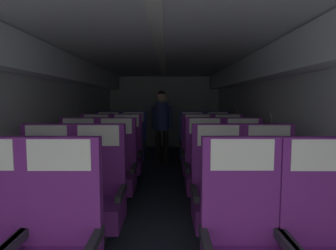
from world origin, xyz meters
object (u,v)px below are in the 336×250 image
at_px(seat_b_right_aisle, 269,195).
at_px(seat_b_right_window, 217,195).
at_px(seat_b_left_window, 43,195).
at_px(seat_d_right_window, 196,155).
at_px(seat_b_left_aisle, 96,195).
at_px(seat_c_right_aisle, 242,170).
at_px(flight_attendant, 161,120).
at_px(seat_c_left_aisle, 115,170).
at_px(seat_d_left_window, 94,155).
at_px(seat_e_right_aisle, 217,146).
at_px(seat_d_left_aisle, 125,155).
at_px(seat_e_right_window, 191,146).
at_px(seat_a_right_window, 242,246).
at_px(seat_c_right_window, 204,170).
at_px(seat_a_right_aisle, 324,247).
at_px(seat_a_left_aisle, 56,247).
at_px(seat_e_left_window, 107,146).
at_px(seat_e_left_aisle, 132,146).
at_px(seat_c_left_window, 76,170).
at_px(seat_d_right_aisle, 227,155).

relative_size(seat_b_right_aisle, seat_b_right_window, 1.00).
relative_size(seat_b_left_window, seat_d_right_window, 1.00).
height_order(seat_b_left_window, seat_b_left_aisle, same).
bearing_deg(seat_c_right_aisle, seat_d_right_window, 117.29).
bearing_deg(flight_attendant, seat_d_right_window, -81.83).
xyz_separation_m(seat_b_left_window, seat_c_right_aisle, (2.15, 0.94, 0.00)).
xyz_separation_m(seat_c_left_aisle, seat_c_right_aisle, (1.65, -0.01, 0.00)).
relative_size(seat_d_left_window, seat_e_right_aisle, 1.00).
height_order(seat_d_left_aisle, seat_e_right_window, same).
relative_size(seat_a_right_window, seat_b_left_aisle, 1.00).
bearing_deg(seat_b_left_window, seat_a_right_window, -29.63).
bearing_deg(seat_d_left_window, seat_a_right_window, -59.73).
relative_size(seat_c_right_window, seat_e_right_aisle, 1.00).
distance_m(seat_a_right_window, seat_e_right_window, 3.76).
relative_size(seat_c_left_aisle, seat_d_left_window, 1.00).
distance_m(seat_c_left_aisle, flight_attendant, 2.37).
bearing_deg(seat_d_left_window, flight_attendant, 51.63).
distance_m(seat_b_left_window, seat_e_right_aisle, 3.55).
xyz_separation_m(seat_a_right_aisle, seat_b_left_window, (-2.14, 0.95, 0.00)).
xyz_separation_m(seat_a_left_aisle, seat_e_left_window, (-0.50, 3.78, 0.00)).
bearing_deg(seat_e_right_aisle, seat_b_left_aisle, -120.29).
height_order(seat_e_left_window, seat_e_left_aisle, same).
distance_m(seat_d_right_window, seat_e_left_window, 1.92).
distance_m(seat_d_right_window, seat_e_left_aisle, 1.51).
distance_m(seat_b_left_window, seat_e_left_window, 2.84).
xyz_separation_m(seat_b_left_aisle, seat_e_left_window, (-0.51, 2.84, 0.00)).
bearing_deg(seat_a_left_aisle, seat_e_right_window, 72.80).
bearing_deg(seat_b_left_aisle, flight_attendant, 80.37).
xyz_separation_m(seat_a_left_aisle, seat_b_right_aisle, (1.66, 0.94, 0.00)).
bearing_deg(seat_e_left_aisle, seat_d_left_window, -116.67).
distance_m(seat_a_left_aisle, seat_d_left_aisle, 2.83).
bearing_deg(seat_b_right_aisle, seat_a_right_aisle, -90.25).
distance_m(seat_c_left_aisle, seat_c_right_aisle, 1.65).
relative_size(seat_c_left_window, seat_e_right_window, 1.00).
bearing_deg(seat_d_right_aisle, seat_b_right_aisle, -90.18).
distance_m(seat_b_left_window, seat_c_left_window, 0.95).
distance_m(seat_a_right_aisle, seat_e_right_window, 3.80).
xyz_separation_m(seat_b_right_window, seat_c_left_window, (-1.65, 0.95, 0.00)).
bearing_deg(seat_c_left_aisle, seat_c_left_window, 179.56).
bearing_deg(seat_c_right_aisle, seat_e_right_window, 104.62).
bearing_deg(seat_d_right_aisle, seat_b_left_aisle, -131.18).
xyz_separation_m(seat_a_right_window, seat_d_right_window, (0.02, 2.82, 0.00)).
height_order(seat_b_left_aisle, seat_d_left_window, same).
bearing_deg(seat_b_right_aisle, seat_d_left_aisle, 131.09).
relative_size(seat_a_right_window, seat_c_left_aisle, 1.00).
height_order(seat_b_left_aisle, seat_e_left_aisle, same).
height_order(seat_a_left_aisle, seat_b_left_aisle, same).
bearing_deg(seat_e_left_window, seat_d_right_aisle, -23.81).
bearing_deg(seat_d_left_aisle, seat_b_right_window, -58.36).
bearing_deg(seat_c_right_window, seat_b_left_window, -149.82).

